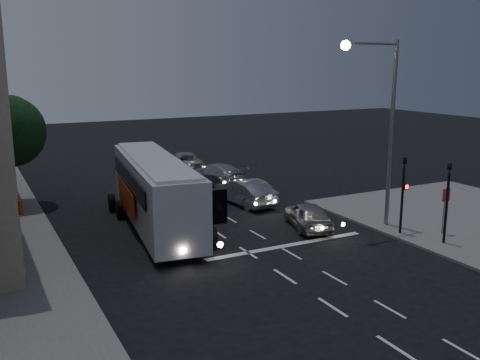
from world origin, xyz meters
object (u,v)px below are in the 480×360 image
car_sedan_a (245,192)px  traffic_signal_main (403,186)px  tour_bus (155,190)px  car_sedan_c (184,161)px  car_suv (308,215)px  car_sedan_b (216,174)px  streetlight (382,113)px  traffic_signal_side (448,193)px  street_tree (9,128)px  regulatory_sign (445,204)px

car_sedan_a → traffic_signal_main: 9.52m
tour_bus → car_sedan_c: tour_bus is taller
car_suv → car_sedan_b: size_ratio=0.80×
car_sedan_c → car_sedan_a: bearing=100.8°
car_sedan_a → streetlight: streetlight is taller
traffic_signal_side → car_sedan_c: bearing=100.4°
tour_bus → traffic_signal_main: traffic_signal_main is taller
tour_bus → traffic_signal_side: bearing=-31.6°
traffic_signal_side → street_tree: bearing=135.5°
traffic_signal_main → car_sedan_c: bearing=99.4°
tour_bus → car_sedan_b: (6.83, 7.62, -1.21)m
traffic_signal_side → tour_bus: bearing=140.9°
tour_bus → car_suv: tour_bus is taller
car_sedan_c → traffic_signal_side: (3.96, -21.67, 1.70)m
car_suv → traffic_signal_main: traffic_signal_main is taller
car_suv → streetlight: 6.11m
traffic_signal_main → traffic_signal_side: bearing=-70.5°
regulatory_sign → street_tree: street_tree is taller
car_sedan_a → streetlight: bearing=111.6°
traffic_signal_side → street_tree: 23.24m
car_sedan_b → tour_bus: bearing=32.1°
car_sedan_a → car_sedan_b: bearing=-103.2°
car_sedan_c → car_sedan_b: bearing=105.8°
car_suv → regulatory_sign: (4.97, -4.04, 0.93)m
streetlight → regulatory_sign: bearing=-51.3°
streetlight → street_tree: streetlight is taller
tour_bus → car_sedan_c: 14.70m
car_sedan_a → traffic_signal_main: size_ratio=1.11×
car_suv → regulatory_sign: bearing=157.3°
car_sedan_c → streetlight: streetlight is taller
streetlight → street_tree: size_ratio=1.45×
tour_bus → traffic_signal_side: (10.62, -8.62, 0.50)m
regulatory_sign → car_sedan_c: bearing=103.5°
traffic_signal_main → street_tree: (-15.81, 14.25, 2.08)m
tour_bus → street_tree: street_tree is taller
car_sedan_b → streetlight: size_ratio=0.54×
car_suv → traffic_signal_main: (3.27, -3.02, 1.76)m
car_sedan_c → streetlight: bearing=113.2°
streetlight → street_tree: bearing=140.5°
regulatory_sign → car_sedan_a: bearing=120.3°
car_sedan_a → regulatory_sign: 11.09m
traffic_signal_main → traffic_signal_side: same height
tour_bus → car_sedan_c: (6.66, 13.05, -1.19)m
traffic_signal_main → regulatory_sign: traffic_signal_main is taller
car_suv → car_sedan_c: size_ratio=0.75×
car_sedan_a → car_sedan_c: bearing=-98.5°
traffic_signal_main → streetlight: bearing=100.2°
traffic_signal_side → car_sedan_b: bearing=103.1°
regulatory_sign → traffic_signal_main: bearing=149.2°
regulatory_sign → street_tree: 23.40m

